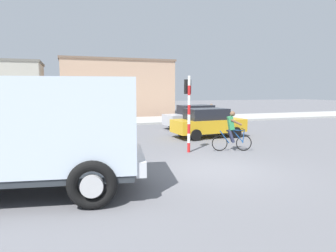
{
  "coord_description": "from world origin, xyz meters",
  "views": [
    {
      "loc": [
        -4.42,
        -8.44,
        2.61
      ],
      "look_at": [
        -0.76,
        2.5,
        1.2
      ],
      "focal_mm": 31.45,
      "sensor_mm": 36.0,
      "label": 1
    }
  ],
  "objects_px": {
    "truck_foreground": "(30,128)",
    "pedestrian_near_kerb": "(211,114)",
    "traffic_light_pole": "(188,103)",
    "car_far_side": "(194,117)",
    "car_white_mid": "(208,123)",
    "cyclist": "(232,131)"
  },
  "relations": [
    {
      "from": "car_far_side",
      "to": "truck_foreground",
      "type": "bearing_deg",
      "value": -130.86
    },
    {
      "from": "cyclist",
      "to": "traffic_light_pole",
      "type": "xyz_separation_m",
      "value": [
        -1.85,
        0.41,
        1.2
      ]
    },
    {
      "from": "truck_foreground",
      "to": "cyclist",
      "type": "distance_m",
      "value": 8.14
    },
    {
      "from": "truck_foreground",
      "to": "car_white_mid",
      "type": "xyz_separation_m",
      "value": [
        8.22,
        6.77,
        -0.85
      ]
    },
    {
      "from": "cyclist",
      "to": "car_far_side",
      "type": "distance_m",
      "value": 7.46
    },
    {
      "from": "traffic_light_pole",
      "to": "car_white_mid",
      "type": "distance_m",
      "value": 4.38
    },
    {
      "from": "cyclist",
      "to": "truck_foreground",
      "type": "bearing_deg",
      "value": -158.06
    },
    {
      "from": "traffic_light_pole",
      "to": "pedestrian_near_kerb",
      "type": "height_order",
      "value": "traffic_light_pole"
    },
    {
      "from": "traffic_light_pole",
      "to": "car_far_side",
      "type": "relative_size",
      "value": 0.77
    },
    {
      "from": "truck_foreground",
      "to": "car_white_mid",
      "type": "relative_size",
      "value": 1.4
    },
    {
      "from": "pedestrian_near_kerb",
      "to": "cyclist",
      "type": "bearing_deg",
      "value": -111.21
    },
    {
      "from": "traffic_light_pole",
      "to": "pedestrian_near_kerb",
      "type": "bearing_deg",
      "value": 57.35
    },
    {
      "from": "truck_foreground",
      "to": "pedestrian_near_kerb",
      "type": "xyz_separation_m",
      "value": [
        10.76,
        11.41,
        -0.82
      ]
    },
    {
      "from": "truck_foreground",
      "to": "pedestrian_near_kerb",
      "type": "relative_size",
      "value": 3.55
    },
    {
      "from": "truck_foreground",
      "to": "car_white_mid",
      "type": "bearing_deg",
      "value": 39.46
    },
    {
      "from": "car_far_side",
      "to": "car_white_mid",
      "type": "bearing_deg",
      "value": -101.5
    },
    {
      "from": "car_far_side",
      "to": "pedestrian_near_kerb",
      "type": "bearing_deg",
      "value": 30.35
    },
    {
      "from": "car_far_side",
      "to": "pedestrian_near_kerb",
      "type": "distance_m",
      "value": 2.11
    },
    {
      "from": "cyclist",
      "to": "pedestrian_near_kerb",
      "type": "height_order",
      "value": "cyclist"
    },
    {
      "from": "traffic_light_pole",
      "to": "car_white_mid",
      "type": "relative_size",
      "value": 0.78
    },
    {
      "from": "traffic_light_pole",
      "to": "car_far_side",
      "type": "distance_m",
      "value": 7.75
    },
    {
      "from": "car_white_mid",
      "to": "car_far_side",
      "type": "relative_size",
      "value": 0.99
    }
  ]
}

